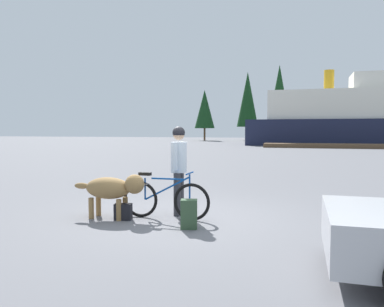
{
  "coord_description": "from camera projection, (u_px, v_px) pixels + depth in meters",
  "views": [
    {
      "loc": [
        2.21,
        -6.92,
        1.7
      ],
      "look_at": [
        -0.29,
        1.63,
        1.15
      ],
      "focal_mm": 35.59,
      "sensor_mm": 36.0,
      "label": 1
    }
  ],
  "objects": [
    {
      "name": "bicycle",
      "position": [
        165.0,
        199.0,
        7.26
      ],
      "size": [
        1.75,
        0.44,
        0.91
      ],
      "color": "black",
      "rests_on": "ground_plane"
    },
    {
      "name": "sailboat_moored",
      "position": [
        371.0,
        140.0,
        46.86
      ],
      "size": [
        6.06,
        1.7,
        7.55
      ],
      "color": "navy",
      "rests_on": "ground_plane"
    },
    {
      "name": "ferry_boat",
      "position": [
        356.0,
        119.0,
        42.41
      ],
      "size": [
        23.3,
        8.23,
        8.47
      ],
      "color": "#191E38",
      "rests_on": "ground_plane"
    },
    {
      "name": "backpack",
      "position": [
        189.0,
        214.0,
        6.55
      ],
      "size": [
        0.32,
        0.26,
        0.51
      ],
      "primitive_type": "cube",
      "rotation": [
        0.0,
        0.0,
        0.24
      ],
      "color": "#334C33",
      "rests_on": "ground_plane"
    },
    {
      "name": "handbag_pannier",
      "position": [
        123.0,
        212.0,
        7.2
      ],
      "size": [
        0.35,
        0.24,
        0.31
      ],
      "primitive_type": "cube",
      "rotation": [
        0.0,
        0.0,
        0.2
      ],
      "color": "black",
      "rests_on": "ground_plane"
    },
    {
      "name": "person_cyclist",
      "position": [
        179.0,
        161.0,
        7.59
      ],
      "size": [
        0.32,
        0.53,
        1.77
      ],
      "color": "#333338",
      "rests_on": "ground_plane"
    },
    {
      "name": "pine_tree_far_left",
      "position": [
        205.0,
        109.0,
        62.11
      ],
      "size": [
        3.28,
        3.28,
        8.28
      ],
      "color": "#4C331E",
      "rests_on": "ground_plane"
    },
    {
      "name": "dock_pier",
      "position": [
        349.0,
        146.0,
        36.22
      ],
      "size": [
        15.93,
        2.71,
        0.4
      ],
      "primitive_type": "cube",
      "color": "brown",
      "rests_on": "ground_plane"
    },
    {
      "name": "dog",
      "position": [
        113.0,
        188.0,
        7.29
      ],
      "size": [
        1.48,
        0.49,
        0.87
      ],
      "color": "olive",
      "rests_on": "ground_plane"
    },
    {
      "name": "pine_tree_mid_back",
      "position": [
        248.0,
        99.0,
        63.95
      ],
      "size": [
        3.58,
        3.58,
        11.48
      ],
      "color": "#4C331E",
      "rests_on": "ground_plane"
    },
    {
      "name": "pine_tree_center",
      "position": [
        279.0,
        94.0,
        58.66
      ],
      "size": [
        3.33,
        3.33,
        11.77
      ],
      "color": "#4C331E",
      "rests_on": "ground_plane"
    },
    {
      "name": "ground_plane",
      "position": [
        183.0,
        218.0,
        7.36
      ],
      "size": [
        160.0,
        160.0,
        0.0
      ],
      "primitive_type": "plane",
      "color": "slate"
    }
  ]
}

